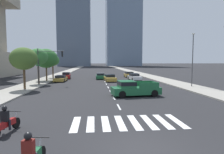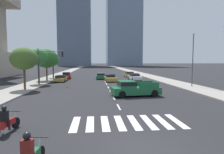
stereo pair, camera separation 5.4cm
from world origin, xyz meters
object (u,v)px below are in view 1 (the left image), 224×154
object	(u,v)px
pickup_truck	(133,89)
sedan_gold_3	(129,75)
street_tree_second	(38,57)
traffic_signal_far	(48,60)
sedan_gold_1	(110,78)
street_tree_nearest	(24,59)
sedan_white_5	(134,77)
sedan_red_2	(66,76)
street_tree_fourth	(53,60)
street_tree_third	(46,58)
sedan_gold_0	(61,79)
motorcycle_trailing	(6,123)
sedan_green_4	(100,76)
street_lamp_east	(193,56)

from	to	relation	value
pickup_truck	sedan_gold_3	xyz separation A→B (m)	(4.07, 23.92, -0.20)
street_tree_second	traffic_signal_far	bearing A→B (deg)	-36.87
sedan_gold_1	street_tree_second	xyz separation A→B (m)	(-12.07, -3.91, 3.90)
pickup_truck	street_tree_nearest	world-z (taller)	street_tree_nearest
sedan_white_5	sedan_red_2	bearing A→B (deg)	-112.60
sedan_white_5	traffic_signal_far	xyz separation A→B (m)	(-15.37, -7.40, 3.38)
sedan_gold_3	street_tree_fourth	distance (m)	17.74
sedan_white_5	street_tree_third	bearing A→B (deg)	-92.05
sedan_white_5	sedan_gold_1	bearing A→B (deg)	-72.74
street_tree_nearest	street_tree_second	distance (m)	6.37
pickup_truck	sedan_gold_3	world-z (taller)	pickup_truck
sedan_gold_0	sedan_white_5	distance (m)	14.57
motorcycle_trailing	sedan_gold_0	distance (m)	26.22
street_tree_nearest	street_tree_third	world-z (taller)	street_tree_third
sedan_gold_3	street_tree_fourth	bearing A→B (deg)	-88.42
sedan_gold_1	street_tree_third	distance (m)	12.71
sedan_red_2	sedan_green_4	distance (m)	7.72
sedan_gold_3	street_tree_second	bearing A→B (deg)	-57.51
sedan_red_2	street_tree_second	size ratio (longest dim) A/B	0.83
street_tree_nearest	street_lamp_east	bearing A→B (deg)	1.69
traffic_signal_far	street_tree_third	xyz separation A→B (m)	(-1.88, 6.64, 0.35)
street_tree_fourth	street_tree_nearest	bearing A→B (deg)	-90.00
street_tree_nearest	sedan_gold_3	bearing A→B (deg)	46.84
traffic_signal_far	motorcycle_trailing	bearing A→B (deg)	-82.72
pickup_truck	sedan_gold_1	xyz separation A→B (m)	(-1.23, 15.66, -0.21)
sedan_gold_3	street_tree_third	xyz separation A→B (m)	(-17.37, -6.94, 3.73)
sedan_gold_1	sedan_white_5	size ratio (longest dim) A/B	1.01
sedan_gold_3	street_tree_second	size ratio (longest dim) A/B	0.80
sedan_gold_3	street_tree_second	xyz separation A→B (m)	(-17.37, -12.17, 3.89)
pickup_truck	sedan_green_4	bearing A→B (deg)	-88.55
sedan_green_4	traffic_signal_far	size ratio (longest dim) A/B	0.76
sedan_gold_0	traffic_signal_far	xyz separation A→B (m)	(-0.89, -5.76, 3.44)
sedan_gold_1	street_tree_fourth	size ratio (longest dim) A/B	0.93
motorcycle_trailing	street_lamp_east	size ratio (longest dim) A/B	0.29
street_tree_nearest	street_tree_fourth	distance (m)	17.28
street_lamp_east	sedan_green_4	bearing A→B (deg)	131.59
motorcycle_trailing	traffic_signal_far	size ratio (longest dim) A/B	0.39
street_tree_second	street_tree_fourth	xyz separation A→B (m)	(-0.00, 10.92, -0.49)
sedan_gold_0	sedan_green_4	distance (m)	8.84
sedan_gold_1	sedan_red_2	size ratio (longest dim) A/B	1.00
sedan_red_2	street_tree_nearest	distance (m)	17.60
street_lamp_east	street_tree_third	bearing A→B (deg)	154.89
motorcycle_trailing	sedan_gold_1	world-z (taller)	motorcycle_trailing
sedan_gold_1	sedan_green_4	distance (m)	5.17
street_tree_second	sedan_gold_0	bearing A→B (deg)	57.45
sedan_gold_1	traffic_signal_far	xyz separation A→B (m)	(-10.19, -5.32, 3.39)
sedan_gold_3	street_tree_second	world-z (taller)	street_tree_second
sedan_red_2	street_tree_second	xyz separation A→B (m)	(-2.91, -10.65, 3.87)
sedan_green_4	street_tree_nearest	size ratio (longest dim) A/B	0.79
traffic_signal_far	street_tree_second	distance (m)	2.41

